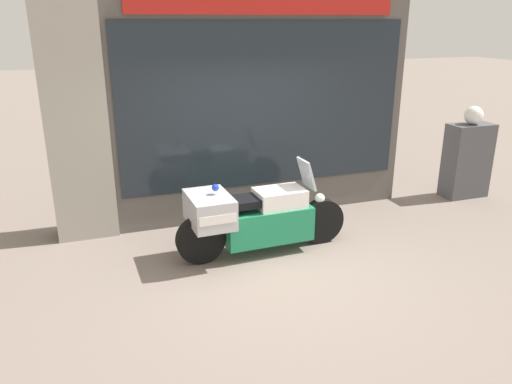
{
  "coord_description": "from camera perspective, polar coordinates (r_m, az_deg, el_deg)",
  "views": [
    {
      "loc": [
        -2.26,
        -5.2,
        2.98
      ],
      "look_at": [
        -0.05,
        1.06,
        0.68
      ],
      "focal_mm": 35.0,
      "sensor_mm": 36.0,
      "label": 1
    }
  ],
  "objects": [
    {
      "name": "window_display",
      "position": [
        8.08,
        0.33,
        0.99
      ],
      "size": [
        4.21,
        0.3,
        1.98
      ],
      "color": "slate",
      "rests_on": "ground"
    },
    {
      "name": "paramedic_motorcycle",
      "position": [
        6.56,
        -0.44,
        -2.85
      ],
      "size": [
        2.38,
        0.77,
        1.24
      ],
      "rotation": [
        0.0,
        0.0,
        0.03
      ],
      "color": "black",
      "rests_on": "ground"
    },
    {
      "name": "shop_building",
      "position": [
        7.54,
        -4.77,
        9.45
      ],
      "size": [
        5.49,
        0.55,
        3.44
      ],
      "color": "#56514C",
      "rests_on": "ground"
    },
    {
      "name": "white_helmet",
      "position": [
        9.29,
        23.63,
        8.04
      ],
      "size": [
        0.31,
        0.31,
        0.31
      ],
      "primitive_type": "sphere",
      "color": "white",
      "rests_on": "utility_cabinet"
    },
    {
      "name": "utility_cabinet",
      "position": [
        9.49,
        22.96,
        3.32
      ],
      "size": [
        0.78,
        0.41,
        1.29
      ],
      "primitive_type": "cube",
      "color": "#4C4C51",
      "rests_on": "ground"
    },
    {
      "name": "ground_plane",
      "position": [
        6.4,
        3.63,
        -8.69
      ],
      "size": [
        60.0,
        60.0,
        0.0
      ],
      "primitive_type": "plane",
      "color": "gray"
    }
  ]
}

